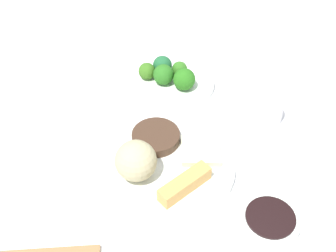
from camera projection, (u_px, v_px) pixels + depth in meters
name	position (u px, v px, depth m)	size (l,w,h in m)	color
tabletop	(168.00, 172.00, 0.90)	(2.20, 2.20, 0.02)	white
main_plate	(169.00, 166.00, 0.88)	(0.27, 0.27, 0.02)	white
rice_scoop	(136.00, 161.00, 0.83)	(0.08, 0.08, 0.08)	tan
spring_roll	(185.00, 184.00, 0.82)	(0.11, 0.03, 0.03)	tan
crab_rangoon_wonton	(201.00, 151.00, 0.89)	(0.08, 0.08, 0.01)	beige
stir_fry_heap	(156.00, 137.00, 0.92)	(0.10, 0.10, 0.02)	#442D20
broccoli_plate	(166.00, 81.00, 1.08)	(0.24, 0.24, 0.01)	white
broccoli_floret_0	(147.00, 71.00, 1.06)	(0.04, 0.04, 0.04)	#3B701F
broccoli_floret_1	(163.00, 75.00, 1.05)	(0.05, 0.05, 0.05)	#2A6D1F
broccoli_floret_2	(180.00, 69.00, 1.07)	(0.04, 0.04, 0.04)	#357421
broccoli_floret_3	(162.00, 65.00, 1.07)	(0.05, 0.05, 0.05)	#216235
broccoli_floret_4	(184.00, 79.00, 1.03)	(0.05, 0.05, 0.05)	#29701B
soy_sauce_bowl	(269.00, 223.00, 0.78)	(0.11, 0.11, 0.03)	white
soy_sauce_bowl_liquid	(271.00, 217.00, 0.77)	(0.09, 0.09, 0.00)	black
teacup	(268.00, 111.00, 0.97)	(0.07, 0.07, 0.05)	silver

